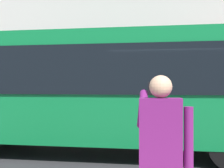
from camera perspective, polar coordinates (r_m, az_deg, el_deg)
ground_plane at (r=7.64m, az=10.47°, el=-13.49°), size 60.00×60.00×0.00m
red_bus at (r=7.65m, az=-2.50°, el=-0.75°), size 9.05×2.54×3.08m
pedestrian_photographer at (r=2.94m, az=9.47°, el=-12.25°), size 0.53×0.52×1.70m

